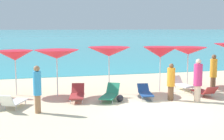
# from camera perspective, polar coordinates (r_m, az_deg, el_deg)

# --- Properties ---
(ground_plane) EXTENTS (50.00, 100.00, 0.30)m
(ground_plane) POSITION_cam_1_polar(r_m,az_deg,el_deg) (22.09, -1.78, -1.07)
(ground_plane) COLOR beige
(ocean_water) EXTENTS (650.00, 440.00, 0.02)m
(ocean_water) POSITION_cam_1_polar(r_m,az_deg,el_deg) (240.57, -13.89, 6.74)
(ocean_water) COLOR #2DADBC
(ocean_water) RESTS_ON ground_plane
(umbrella_1) EXTENTS (1.75, 1.75, 2.15)m
(umbrella_1) POSITION_cam_1_polar(r_m,az_deg,el_deg) (15.56, -17.19, 2.53)
(umbrella_1) COLOR silver
(umbrella_1) RESTS_ON ground_plane
(umbrella_2) EXTENTS (2.17, 2.17, 2.20)m
(umbrella_2) POSITION_cam_1_polar(r_m,az_deg,el_deg) (14.80, -10.00, 2.82)
(umbrella_2) COLOR silver
(umbrella_2) RESTS_ON ground_plane
(umbrella_3) EXTENTS (2.25, 2.25, 2.28)m
(umbrella_3) POSITION_cam_1_polar(r_m,az_deg,el_deg) (15.29, -0.55, 3.33)
(umbrella_3) COLOR silver
(umbrella_3) RESTS_ON ground_plane
(umbrella_4) EXTENTS (1.84, 1.84, 2.27)m
(umbrella_4) POSITION_cam_1_polar(r_m,az_deg,el_deg) (15.81, 8.77, 3.22)
(umbrella_4) COLOR silver
(umbrella_4) RESTS_ON ground_plane
(umbrella_5) EXTENTS (2.20, 2.20, 2.16)m
(umbrella_5) POSITION_cam_1_polar(r_m,az_deg,el_deg) (17.71, 13.65, 3.40)
(umbrella_5) COLOR silver
(umbrella_5) RESTS_ON ground_plane
(lounge_chair_0) EXTENTS (0.91, 1.65, 0.66)m
(lounge_chair_0) POSITION_cam_1_polar(r_m,az_deg,el_deg) (14.09, -6.33, -4.32)
(lounge_chair_0) COLOR #A53333
(lounge_chair_0) RESTS_ON ground_plane
(lounge_chair_1) EXTENTS (0.71, 1.55, 0.65)m
(lounge_chair_1) POSITION_cam_1_polar(r_m,az_deg,el_deg) (16.76, 12.61, -2.49)
(lounge_chair_1) COLOR white
(lounge_chair_1) RESTS_ON ground_plane
(lounge_chair_2) EXTENTS (1.14, 1.66, 0.70)m
(lounge_chair_2) POSITION_cam_1_polar(r_m,az_deg,el_deg) (13.18, -17.50, -5.49)
(lounge_chair_2) COLOR white
(lounge_chair_2) RESTS_ON ground_plane
(lounge_chair_6) EXTENTS (0.80, 1.56, 0.58)m
(lounge_chair_6) POSITION_cam_1_polar(r_m,az_deg,el_deg) (14.48, 6.02, -4.01)
(lounge_chair_6) COLOR #1E478C
(lounge_chair_6) RESTS_ON ground_plane
(lounge_chair_7) EXTENTS (0.70, 1.38, 0.57)m
(lounge_chair_7) POSITION_cam_1_polar(r_m,az_deg,el_deg) (15.39, 16.43, -3.71)
(lounge_chair_7) COLOR #A53333
(lounge_chair_7) RESTS_ON ground_plane
(lounge_chair_9) EXTENTS (1.29, 1.71, 0.67)m
(lounge_chair_9) POSITION_cam_1_polar(r_m,az_deg,el_deg) (14.06, -0.33, -4.36)
(lounge_chair_9) COLOR #268C66
(lounge_chair_9) RESTS_ON ground_plane
(beachgoer_1) EXTENTS (0.30, 0.30, 1.82)m
(beachgoer_1) POSITION_cam_1_polar(r_m,az_deg,el_deg) (12.16, -13.41, -3.15)
(beachgoer_1) COLOR #A3704C
(beachgoer_1) RESTS_ON ground_plane
(beachgoer_2) EXTENTS (0.34, 0.34, 1.88)m
(beachgoer_2) POSITION_cam_1_polar(r_m,az_deg,el_deg) (16.73, 17.92, -0.31)
(beachgoer_2) COLOR brown
(beachgoer_2) RESTS_ON ground_plane
(beachgoer_3) EXTENTS (0.37, 0.37, 1.89)m
(beachgoer_3) POSITION_cam_1_polar(r_m,az_deg,el_deg) (14.09, 15.31, -1.64)
(beachgoer_3) COLOR beige
(beachgoer_3) RESTS_ON ground_plane
(beachgoer_4) EXTENTS (0.35, 0.35, 1.66)m
(beachgoer_4) POSITION_cam_1_polar(r_m,az_deg,el_deg) (14.18, 10.66, -1.97)
(beachgoer_4) COLOR brown
(beachgoer_4) RESTS_ON ground_plane
(beach_ball) EXTENTS (0.31, 0.31, 0.31)m
(beach_ball) POSITION_cam_1_polar(r_m,az_deg,el_deg) (13.78, 1.45, -5.15)
(beach_ball) COLOR #26262D
(beach_ball) RESTS_ON ground_plane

